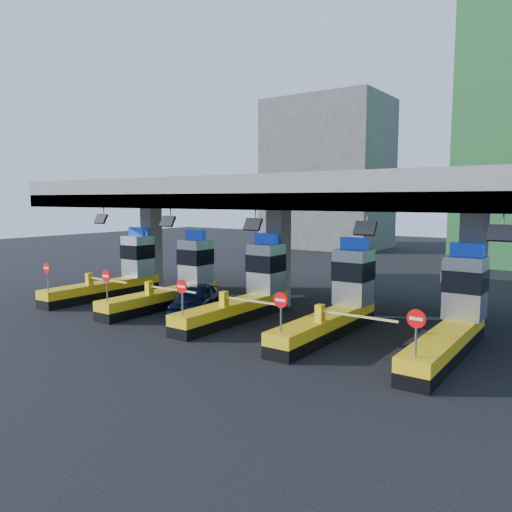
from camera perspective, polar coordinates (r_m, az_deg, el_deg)
The scene contains 9 objects.
ground at distance 25.44m, azimuth -1.14°, elevation -7.02°, with size 120.00×120.00×0.00m, color black.
toll_canopy at distance 27.10m, azimuth 2.46°, elevation 6.89°, with size 28.00×12.09×7.00m.
toll_lane_far_left at distance 32.20m, azimuth -15.32°, elevation -1.85°, with size 4.43×8.00×4.16m.
toll_lane_left at distance 28.55m, azimuth -8.92°, elevation -2.74°, with size 4.43×8.00×4.16m.
toll_lane_center at distance 25.37m, azimuth -0.77°, elevation -3.83°, with size 4.43×8.00×4.16m.
toll_lane_right at distance 22.84m, azimuth 9.47°, elevation -5.07°, with size 4.43×8.00×4.16m.
toll_lane_far_right at distance 21.21m, azimuth 21.79°, elevation -6.35°, with size 4.43×8.00×4.16m.
bg_building_concrete at distance 62.91m, azimuth 8.19°, elevation 9.22°, with size 14.00×10.00×18.00m, color #4C4C49.
van at distance 26.27m, azimuth -6.92°, elevation -4.89°, with size 1.83×4.55×1.55m, color black.
Camera 1 is at (14.68, -19.90, 5.94)m, focal length 35.00 mm.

